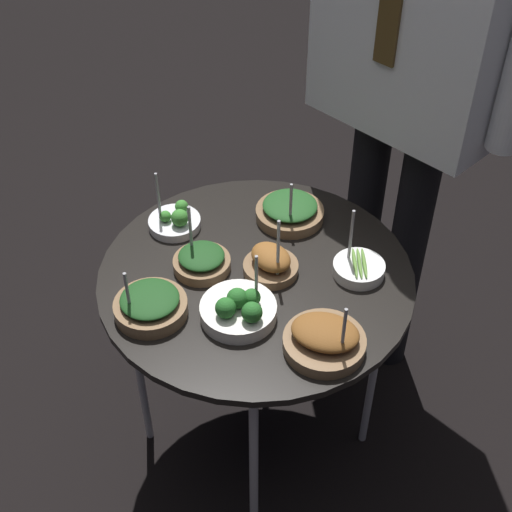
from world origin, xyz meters
TOP-DOWN VIEW (x-y plane):
  - ground_plane at (0.00, 0.00)m, footprint 8.00×8.00m
  - serving_cart at (0.00, 0.00)m, footprint 0.70×0.70m
  - bowl_broccoli_mid_left at (0.07, -0.12)m, footprint 0.16×0.16m
  - bowl_spinach_front_center at (-0.08, 0.19)m, footprint 0.16×0.16m
  - bowl_spinach_back_left at (-0.10, -0.08)m, footprint 0.13×0.13m
  - bowl_broccoli_mid_right at (-0.25, -0.03)m, footprint 0.12×0.12m
  - bowl_roast_back_right at (0.02, 0.03)m, footprint 0.12×0.12m
  - bowl_spinach_front_left at (-0.06, -0.24)m, footprint 0.15×0.15m
  - bowl_asparagus_far_rim at (0.16, 0.16)m, footprint 0.12×0.12m
  - bowl_roast_center at (0.25, -0.05)m, footprint 0.17×0.17m
  - waiter_figure at (-0.01, 0.51)m, footprint 0.60×0.22m

SIDE VIEW (x-z plane):
  - ground_plane at x=0.00m, z-range 0.00..0.00m
  - serving_cart at x=0.00m, z-range 0.28..0.91m
  - bowl_asparagus_far_rim at x=0.16m, z-range 0.57..0.73m
  - bowl_broccoli_mid_right at x=-0.25m, z-range 0.58..0.73m
  - bowl_spinach_back_left at x=-0.10m, z-range 0.58..0.73m
  - bowl_spinach_front_center at x=-0.08m, z-range 0.59..0.72m
  - bowl_spinach_front_left at x=-0.06m, z-range 0.59..0.72m
  - bowl_roast_center at x=0.25m, z-range 0.59..0.73m
  - bowl_broccoli_mid_left at x=0.07m, z-range 0.59..0.74m
  - bowl_roast_back_right at x=0.02m, z-range 0.58..0.75m
  - waiter_figure at x=-0.01m, z-range 0.22..1.83m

